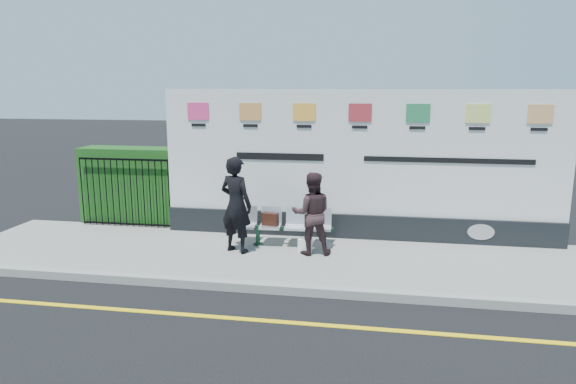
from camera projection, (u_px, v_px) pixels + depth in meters
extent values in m
plane|color=black|center=(309.00, 324.00, 6.97)|extent=(80.00, 80.00, 0.00)
cube|color=gray|center=(326.00, 260.00, 9.37)|extent=(14.00, 3.00, 0.12)
cube|color=gray|center=(317.00, 291.00, 7.92)|extent=(14.00, 0.18, 0.14)
cube|color=yellow|center=(309.00, 324.00, 6.97)|extent=(14.00, 0.10, 0.01)
cube|color=black|center=(357.00, 225.00, 10.53)|extent=(8.00, 0.30, 0.50)
cube|color=silver|center=(359.00, 153.00, 10.23)|extent=(8.00, 0.14, 2.50)
cube|color=#1A4C16|center=(134.00, 185.00, 11.67)|extent=(2.35, 0.70, 1.70)
imported|color=black|center=(236.00, 205.00, 9.49)|extent=(0.77, 0.64, 1.80)
imported|color=#312022|center=(312.00, 213.00, 9.40)|extent=(0.83, 0.70, 1.53)
cube|color=black|center=(270.00, 219.00, 9.95)|extent=(0.33, 0.19, 0.25)
cube|color=white|center=(305.00, 246.00, 9.59)|extent=(0.26, 0.16, 0.26)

